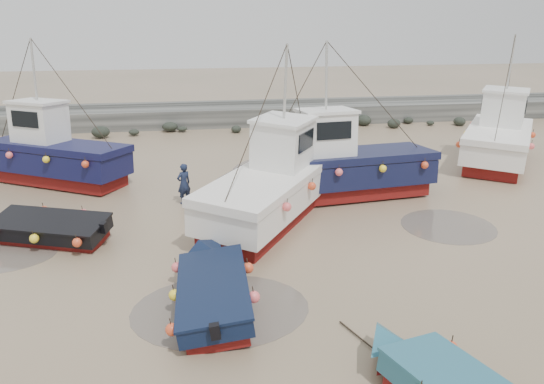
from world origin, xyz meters
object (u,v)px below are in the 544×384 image
Objects in this scene: cabin_boat_0 at (46,153)px; cabin_boat_1 at (276,182)px; cabin_boat_2 at (334,166)px; dinghy_1 at (215,285)px; dinghy_4 at (42,225)px; person at (185,203)px; cabin_boat_3 at (499,135)px.

cabin_boat_0 and cabin_boat_1 have the same top height.
dinghy_1 is at bearing 139.20° from cabin_boat_2.
dinghy_4 is 5.58m from person.
person is (-15.77, -3.91, -1.35)m from cabin_boat_3.
cabin_boat_1 is 1.08× the size of cabin_boat_3.
cabin_boat_3 is at bearing -50.98° from dinghy_4.
cabin_boat_0 is (-6.84, 11.63, 0.82)m from dinghy_1.
cabin_boat_1 is at bearing -120.01° from cabin_boat_3.
dinghy_4 is at bearing 97.65° from cabin_boat_2.
dinghy_1 is 7.41m from dinghy_4.
person is at bearing 81.21° from cabin_boat_2.
cabin_boat_0 is 5.36× the size of person.
cabin_boat_0 is at bearing -177.57° from cabin_boat_1.
cabin_boat_1 is 13.63m from cabin_boat_3.
cabin_boat_2 is (12.06, -3.95, -0.03)m from cabin_boat_0.
cabin_boat_2 reaches higher than dinghy_1.
cabin_boat_2 is at bearing 56.94° from dinghy_1.
cabin_boat_1 is 3.09m from cabin_boat_2.
cabin_boat_3 is at bearing -73.53° from cabin_boat_2.
cabin_boat_3 is (14.95, 11.82, 0.81)m from dinghy_1.
dinghy_4 is 8.22m from cabin_boat_1.
dinghy_4 is 0.67× the size of cabin_boat_3.
person is at bearing -175.48° from cabin_boat_1.
cabin_boat_0 reaches higher than person.
dinghy_4 is 0.62× the size of cabin_boat_1.
dinghy_1 is 0.71× the size of cabin_boat_3.
cabin_boat_3 is (20.46, 6.86, 0.80)m from dinghy_4.
dinghy_1 is 19.07m from cabin_boat_3.
cabin_boat_2 is at bearing -78.45° from cabin_boat_0.
cabin_boat_0 is at bearing 121.61° from dinghy_1.
cabin_boat_3 is at bearing 57.99° from cabin_boat_1.
person is at bearing 97.07° from dinghy_1.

